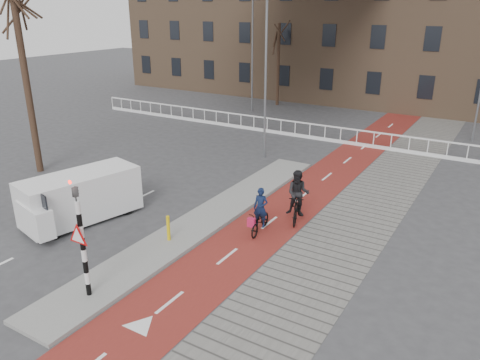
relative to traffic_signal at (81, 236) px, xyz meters
The scene contains 15 objects.
ground 2.90m from the traffic_signal, 73.47° to the left, with size 120.00×120.00×0.00m, color #38383A.
bike_lane 12.36m from the traffic_signal, 80.09° to the left, with size 2.50×60.00×0.01m, color maroon.
sidewalk 13.13m from the traffic_signal, 67.82° to the left, with size 3.00×60.00×0.01m, color slate.
curb_island 6.32m from the traffic_signal, 90.95° to the left, with size 1.80×16.00×0.12m, color gray.
traffic_signal is the anchor object (origin of this frame).
bollard 4.03m from the traffic_signal, 92.47° to the left, with size 0.12×0.12×0.91m, color #DBBA0C.
cyclist_near 6.67m from the traffic_signal, 70.48° to the left, with size 0.78×1.68×1.72m.
cyclist_far 8.35m from the traffic_signal, 69.34° to the left, with size 1.04×1.98×2.03m.
van 5.58m from the traffic_signal, 140.21° to the left, with size 2.74×4.66×1.88m.
railing 19.60m from the traffic_signal, 103.02° to the left, with size 28.00×0.10×0.99m.
townhouse_row 34.60m from the traffic_signal, 94.04° to the left, with size 46.00×10.00×15.90m.
tree_left 12.64m from the traffic_signal, 148.98° to the left, with size 0.32×0.32×9.35m, color black.
tree_mid 28.59m from the traffic_signal, 106.13° to the left, with size 0.26×0.26×6.52m, color black.
streetlight_near 14.49m from the traffic_signal, 98.05° to the left, with size 0.12×0.12×8.24m, color slate.
streetlight_left 25.82m from the traffic_signal, 109.41° to the left, with size 0.12×0.12×8.68m, color slate.
Camera 1 is at (8.92, -9.45, 7.83)m, focal length 35.00 mm.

